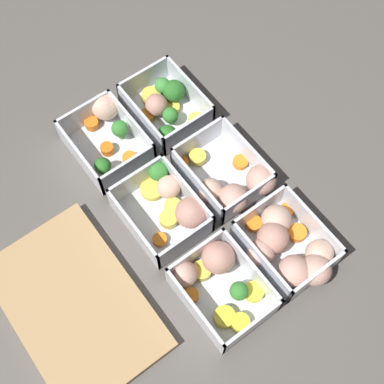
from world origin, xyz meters
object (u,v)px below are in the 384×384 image
at_px(container_near_right, 166,107).
at_px(container_far_right, 107,133).
at_px(container_near_center, 231,181).
at_px(container_far_left, 217,280).
at_px(container_near_left, 289,249).
at_px(container_far_center, 170,205).

xyz_separation_m(container_near_right, container_far_right, (0.02, 0.11, 0.00)).
height_order(container_near_center, container_far_right, same).
distance_m(container_near_right, container_far_left, 0.33).
height_order(container_near_right, container_far_right, same).
relative_size(container_near_right, container_far_right, 0.87).
distance_m(container_near_left, container_near_right, 0.33).
xyz_separation_m(container_near_center, container_far_left, (-0.12, 0.12, -0.00)).
bearing_deg(container_far_left, container_far_center, -6.34).
relative_size(container_far_left, container_far_center, 1.02).
bearing_deg(container_far_right, container_near_left, -162.35).
xyz_separation_m(container_near_left, container_far_center, (0.17, 0.10, -0.00)).
xyz_separation_m(container_near_center, container_far_center, (0.02, 0.11, -0.00)).
bearing_deg(container_far_left, container_near_right, -21.92).
bearing_deg(container_near_left, container_far_right, 17.65).
distance_m(container_near_center, container_far_center, 0.11).
distance_m(container_near_center, container_near_right, 0.19).
bearing_deg(container_far_right, container_far_left, 178.43).
relative_size(container_near_left, container_far_right, 1.05).
bearing_deg(container_near_left, container_far_left, 77.32).
xyz_separation_m(container_near_left, container_far_left, (0.03, 0.12, -0.00)).
height_order(container_near_left, container_far_left, same).
xyz_separation_m(container_near_center, container_far_right, (0.20, 0.11, -0.00)).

